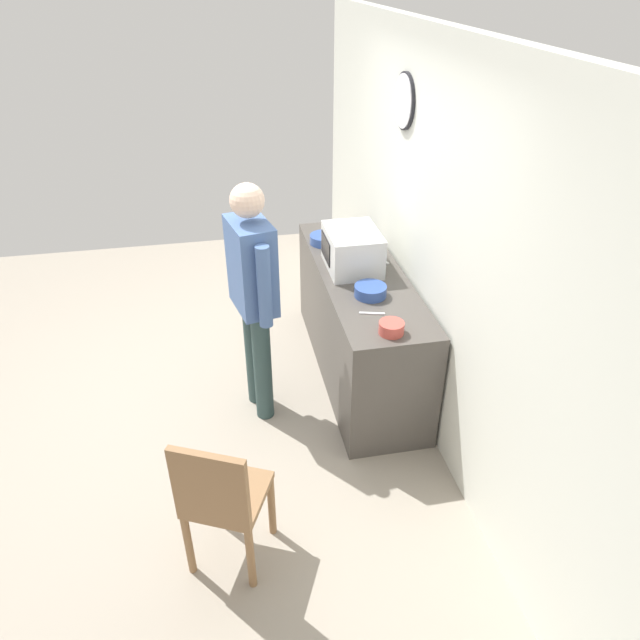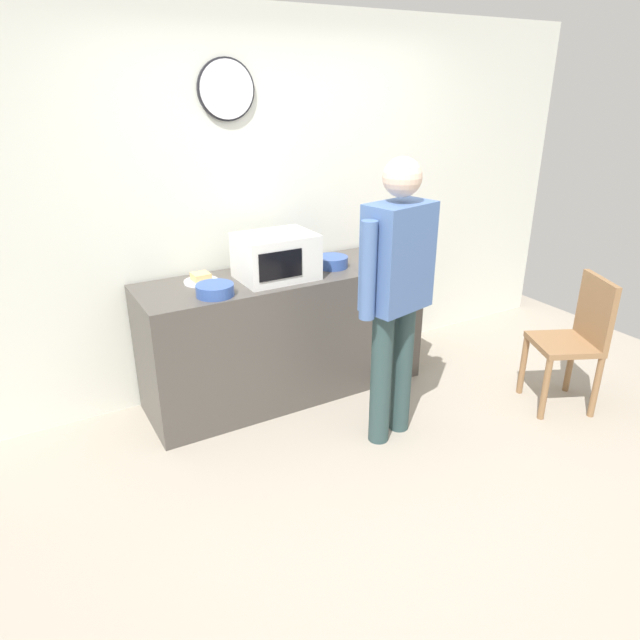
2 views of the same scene
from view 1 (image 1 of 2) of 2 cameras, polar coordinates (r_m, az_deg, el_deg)
ground_plane at (r=4.65m, az=-10.73°, el=-7.51°), size 6.00×6.00×0.00m
back_wall at (r=4.21m, az=9.86°, el=9.05°), size 5.40×0.13×2.60m
kitchen_counter at (r=4.62m, az=3.86°, el=-0.26°), size 2.00×0.62×0.91m
microwave at (r=4.38m, az=3.19°, el=6.93°), size 0.50×0.39×0.30m
sandwich_plate at (r=4.89m, az=3.67°, el=8.01°), size 0.23×0.23×0.07m
salad_bowl at (r=3.66m, az=7.04°, el=-0.77°), size 0.16×0.16×0.08m
cereal_bowl at (r=4.05m, az=4.98°, el=2.87°), size 0.23×0.23×0.08m
mixing_bowl at (r=4.83m, az=0.40°, el=7.96°), size 0.23×0.23×0.07m
fork_utensil at (r=3.86m, az=5.13°, el=0.66°), size 0.06×0.17×0.01m
spoon_utensil at (r=4.58m, az=6.12°, el=5.94°), size 0.17×0.07×0.01m
person_standing at (r=3.93m, az=-6.59°, el=3.14°), size 0.58×0.32×1.76m
wooden_chair at (r=3.20m, az=-9.67°, el=-16.90°), size 0.53×0.53×0.94m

